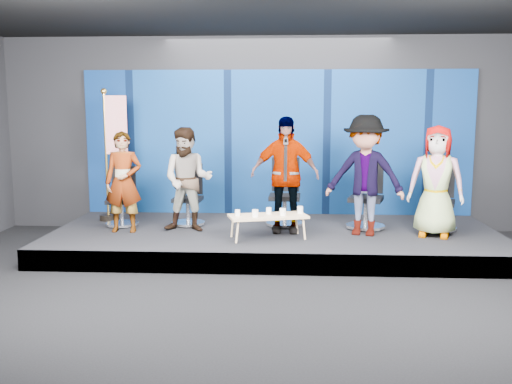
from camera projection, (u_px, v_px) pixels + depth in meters
The scene contains 21 objects.
ground at pixel (270, 300), 6.66m from camera, with size 10.00×10.00×0.00m, color black.
room_walls at pixel (271, 89), 6.30m from camera, with size 10.02×8.02×3.51m.
riser at pixel (275, 239), 9.11m from camera, with size 7.00×3.00×0.30m, color black.
backdrop at pixel (277, 143), 10.33m from camera, with size 7.00×0.08×2.60m, color #071F51.
chair_a at pixel (122, 206), 9.39m from camera, with size 0.57×0.57×0.97m.
panelist_a at pixel (123, 182), 8.85m from camera, with size 0.57×0.38×1.57m, color black.
chair_b at pixel (189, 205), 9.46m from camera, with size 0.59×0.59×1.01m.
panelist_b at pixel (188, 180), 8.89m from camera, with size 0.79×0.62×1.63m, color black.
chair_c at pixel (285, 203), 9.40m from camera, with size 0.66×0.66×1.11m.
panelist_c at pixel (285, 175), 8.82m from camera, with size 1.06×0.44×1.80m, color black.
chair_d at pixel (366, 205), 9.18m from camera, with size 0.79×0.79×1.13m.
panelist_d at pixel (365, 176), 8.61m from camera, with size 1.18×0.68×1.83m, color black.
chair_e at pixel (439, 209), 9.05m from camera, with size 0.73×0.73×1.03m.
panelist_e at pixel (436, 181), 8.53m from camera, with size 0.82×0.53×1.67m, color black.
coffee_table at pixel (268, 217), 8.45m from camera, with size 1.24×0.78×0.35m.
mug_a at pixel (237, 213), 8.39m from camera, with size 0.08×0.08×0.09m, color white.
mug_b at pixel (255, 213), 8.29m from camera, with size 0.09×0.09×0.11m, color white.
mug_c at pixel (269, 211), 8.54m from camera, with size 0.08×0.08×0.09m, color white.
mug_d at pixel (283, 212), 8.40m from camera, with size 0.09×0.09×0.11m, color white.
mug_e at pixel (300, 210), 8.60m from camera, with size 0.09×0.09×0.10m, color white.
flag_stand at pixel (113, 151), 9.71m from camera, with size 0.52×0.30×2.25m.
Camera 1 is at (0.19, -6.40, 2.23)m, focal length 40.00 mm.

